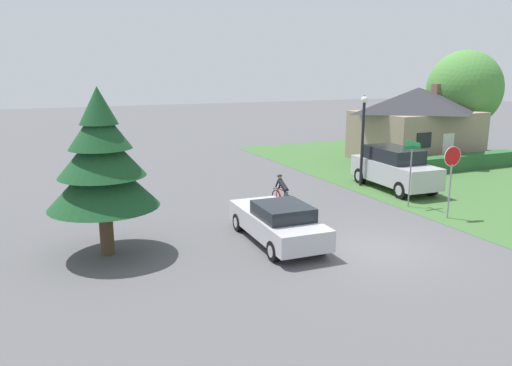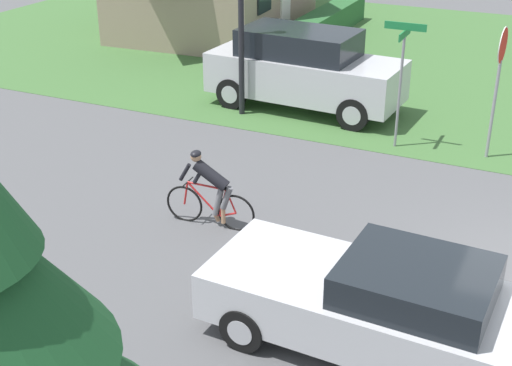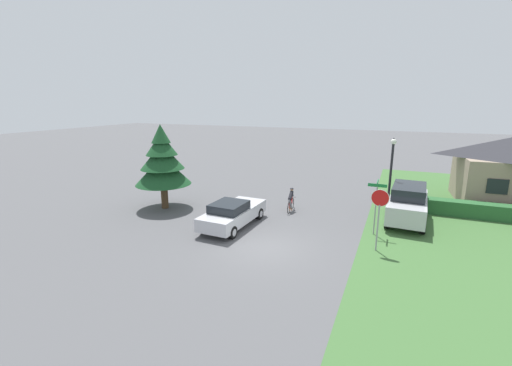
% 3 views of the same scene
% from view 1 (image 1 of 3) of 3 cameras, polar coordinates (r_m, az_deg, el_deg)
% --- Properties ---
extents(ground_plane, '(140.00, 140.00, 0.00)m').
position_cam_1_polar(ground_plane, '(16.92, 13.39, -7.35)').
color(ground_plane, '#515154').
extents(cottage_house, '(7.98, 6.14, 4.82)m').
position_cam_1_polar(cottage_house, '(33.94, 17.86, 6.59)').
color(cottage_house, gray).
rests_on(cottage_house, ground).
extents(hedge_row, '(9.76, 0.90, 0.90)m').
position_cam_1_polar(hedge_row, '(30.84, 21.35, 2.08)').
color(hedge_row, '#285B2D').
rests_on(hedge_row, ground).
extents(sedan_left_lane, '(2.04, 4.75, 1.42)m').
position_cam_1_polar(sedan_left_lane, '(16.89, 2.53, -4.50)').
color(sedan_left_lane, '#BCBCC1').
rests_on(sedan_left_lane, ground).
extents(cyclist, '(0.44, 1.71, 1.43)m').
position_cam_1_polar(cyclist, '(21.04, 3.05, -1.06)').
color(cyclist, black).
rests_on(cyclist, ground).
extents(parked_suv_right, '(2.19, 5.01, 2.04)m').
position_cam_1_polar(parked_suv_right, '(25.25, 15.53, 1.63)').
color(parked_suv_right, '#B7B7BC').
rests_on(parked_suv_right, ground).
extents(stop_sign, '(0.78, 0.08, 2.87)m').
position_cam_1_polar(stop_sign, '(20.72, 21.45, 1.70)').
color(stop_sign, gray).
rests_on(stop_sign, ground).
extents(street_lamp, '(0.32, 0.32, 4.54)m').
position_cam_1_polar(street_lamp, '(25.29, 12.13, 5.88)').
color(street_lamp, black).
rests_on(street_lamp, ground).
extents(street_name_sign, '(0.90, 0.90, 2.81)m').
position_cam_1_polar(street_name_sign, '(21.97, 17.31, 2.29)').
color(street_name_sign, gray).
rests_on(street_name_sign, ground).
extents(conifer_tall_near, '(3.42, 3.42, 5.26)m').
position_cam_1_polar(conifer_tall_near, '(15.99, -17.22, 2.31)').
color(conifer_tall_near, '#4C3823').
rests_on(conifer_tall_near, ground).
extents(deciduous_tree_right, '(5.00, 5.00, 7.04)m').
position_cam_1_polar(deciduous_tree_right, '(37.53, 22.70, 9.84)').
color(deciduous_tree_right, '#4C3823').
rests_on(deciduous_tree_right, ground).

